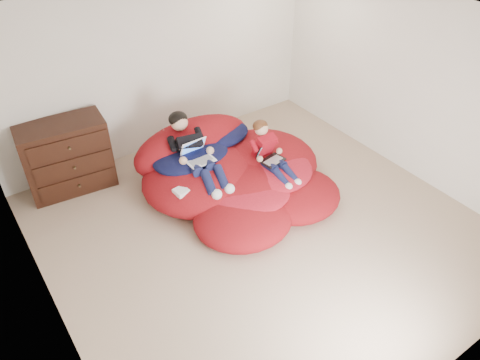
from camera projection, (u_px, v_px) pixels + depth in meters
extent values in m
cube|color=tan|center=(262.00, 236.00, 5.96)|extent=(5.10, 5.10, 0.25)
cube|color=silver|center=(160.00, 68.00, 6.77)|extent=(5.10, 0.02, 2.50)
cube|color=silver|center=(469.00, 295.00, 3.49)|extent=(5.10, 0.02, 2.50)
cube|color=silver|center=(31.00, 236.00, 3.99)|extent=(0.02, 5.10, 2.50)
cube|color=silver|center=(414.00, 87.00, 6.27)|extent=(0.02, 5.10, 2.50)
cube|color=white|center=(269.00, 32.00, 4.37)|extent=(5.10, 5.10, 0.02)
cube|color=black|center=(67.00, 156.00, 6.28)|extent=(1.16, 0.67, 1.00)
cube|color=black|center=(79.00, 185.00, 6.28)|extent=(1.00, 0.12, 0.24)
cylinder|color=#4C3F26|center=(79.00, 185.00, 6.26)|extent=(0.04, 0.06, 0.03)
cube|color=black|center=(74.00, 167.00, 6.09)|extent=(1.00, 0.12, 0.24)
cylinder|color=#4C3F26|center=(75.00, 167.00, 6.08)|extent=(0.04, 0.06, 0.03)
cube|color=black|center=(69.00, 147.00, 5.91)|extent=(1.00, 0.12, 0.24)
cylinder|color=#4C3F26|center=(69.00, 148.00, 5.90)|extent=(0.04, 0.06, 0.03)
ellipsoid|color=maroon|center=(204.00, 177.00, 6.38)|extent=(1.74, 1.56, 0.62)
ellipsoid|color=maroon|center=(262.00, 162.00, 6.70)|extent=(1.60, 1.56, 0.58)
ellipsoid|color=maroon|center=(250.00, 186.00, 6.28)|extent=(1.65, 1.32, 0.53)
ellipsoid|color=maroon|center=(243.00, 218.00, 5.84)|extent=(1.29, 1.18, 0.43)
ellipsoid|color=maroon|center=(296.00, 195.00, 6.21)|extent=(1.22, 1.11, 0.40)
ellipsoid|color=maroon|center=(193.00, 146.00, 6.66)|extent=(1.81, 0.80, 0.80)
ellipsoid|color=#11143E|center=(190.00, 155.00, 6.34)|extent=(1.09, 0.89, 0.28)
ellipsoid|color=#11143E|center=(218.00, 135.00, 6.68)|extent=(0.94, 0.66, 0.23)
ellipsoid|color=red|center=(271.00, 169.00, 6.33)|extent=(1.12, 1.12, 0.20)
ellipsoid|color=red|center=(252.00, 192.00, 6.00)|extent=(1.06, 0.95, 0.19)
ellipsoid|color=white|center=(169.00, 137.00, 6.44)|extent=(0.41, 0.26, 0.26)
cube|color=black|center=(187.00, 145.00, 6.24)|extent=(0.42, 0.53, 0.45)
sphere|color=tan|center=(179.00, 122.00, 6.20)|extent=(0.23, 0.23, 0.23)
ellipsoid|color=black|center=(178.00, 119.00, 6.20)|extent=(0.26, 0.24, 0.20)
cylinder|color=#13183E|center=(195.00, 168.00, 6.05)|extent=(0.23, 0.40, 0.21)
cylinder|color=#13183E|center=(209.00, 183.00, 5.86)|extent=(0.20, 0.38, 0.24)
sphere|color=white|center=(217.00, 194.00, 5.77)|extent=(0.14, 0.14, 0.14)
cylinder|color=#13183E|center=(207.00, 163.00, 6.14)|extent=(0.23, 0.40, 0.21)
cylinder|color=#13183E|center=(221.00, 178.00, 5.94)|extent=(0.20, 0.38, 0.24)
sphere|color=white|center=(230.00, 189.00, 5.86)|extent=(0.14, 0.14, 0.14)
cube|color=#A80E1C|center=(264.00, 147.00, 6.27)|extent=(0.27, 0.27, 0.41)
sphere|color=tan|center=(261.00, 129.00, 6.17)|extent=(0.18, 0.18, 0.18)
ellipsoid|color=#4F2B15|center=(260.00, 126.00, 6.16)|extent=(0.21, 0.19, 0.16)
cylinder|color=#13183E|center=(269.00, 166.00, 6.20)|extent=(0.13, 0.30, 0.17)
cylinder|color=#13183E|center=(281.00, 178.00, 6.04)|extent=(0.10, 0.29, 0.19)
sphere|color=white|center=(288.00, 187.00, 5.97)|extent=(0.11, 0.11, 0.11)
cylinder|color=#13183E|center=(278.00, 162.00, 6.27)|extent=(0.13, 0.30, 0.17)
cylinder|color=#13183E|center=(290.00, 174.00, 6.11)|extent=(0.10, 0.29, 0.19)
sphere|color=white|center=(298.00, 183.00, 6.04)|extent=(0.11, 0.11, 0.11)
cube|color=white|center=(200.00, 160.00, 6.06)|extent=(0.36, 0.26, 0.01)
cube|color=gray|center=(201.00, 160.00, 6.05)|extent=(0.31, 0.14, 0.00)
cube|color=white|center=(193.00, 147.00, 6.10)|extent=(0.36, 0.12, 0.23)
cube|color=#3968C4|center=(193.00, 147.00, 6.10)|extent=(0.32, 0.09, 0.19)
cube|color=black|center=(273.00, 160.00, 6.21)|extent=(0.34, 0.27, 0.01)
cube|color=gray|center=(273.00, 160.00, 6.19)|extent=(0.28, 0.16, 0.00)
cube|color=black|center=(266.00, 148.00, 6.24)|extent=(0.32, 0.15, 0.20)
cube|color=teal|center=(266.00, 148.00, 6.23)|extent=(0.28, 0.12, 0.16)
cube|color=white|center=(181.00, 192.00, 5.81)|extent=(0.18, 0.18, 0.06)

